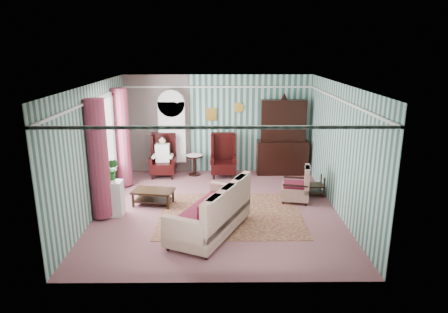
{
  "coord_description": "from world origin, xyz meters",
  "views": [
    {
      "loc": [
        0.08,
        -8.68,
        3.7
      ],
      "look_at": [
        0.15,
        0.6,
        1.12
      ],
      "focal_mm": 32.0,
      "sensor_mm": 36.0,
      "label": 1
    }
  ],
  "objects_px": {
    "bookcase": "(173,136)",
    "seated_woman": "(163,157)",
    "dresser_hutch": "(283,135)",
    "wingback_left": "(163,156)",
    "round_side_table": "(195,165)",
    "sofa": "(209,209)",
    "plant_stand": "(110,198)",
    "wingback_right": "(223,156)",
    "floral_armchair": "(295,181)",
    "nest_table": "(315,185)",
    "coffee_table": "(153,197)"
  },
  "relations": [
    {
      "from": "wingback_left",
      "to": "plant_stand",
      "type": "relative_size",
      "value": 1.56
    },
    {
      "from": "wingback_right",
      "to": "plant_stand",
      "type": "height_order",
      "value": "wingback_right"
    },
    {
      "from": "wingback_left",
      "to": "round_side_table",
      "type": "height_order",
      "value": "wingback_left"
    },
    {
      "from": "nest_table",
      "to": "plant_stand",
      "type": "xyz_separation_m",
      "value": [
        -4.87,
        -1.2,
        0.13
      ]
    },
    {
      "from": "bookcase",
      "to": "wingback_right",
      "type": "bearing_deg",
      "value": -14.57
    },
    {
      "from": "plant_stand",
      "to": "floral_armchair",
      "type": "xyz_separation_m",
      "value": [
        4.3,
        0.82,
        0.11
      ]
    },
    {
      "from": "seated_woman",
      "to": "round_side_table",
      "type": "relative_size",
      "value": 1.97
    },
    {
      "from": "wingback_left",
      "to": "seated_woman",
      "type": "relative_size",
      "value": 1.06
    },
    {
      "from": "floral_armchair",
      "to": "coffee_table",
      "type": "xyz_separation_m",
      "value": [
        -3.45,
        -0.22,
        -0.33
      ]
    },
    {
      "from": "bookcase",
      "to": "nest_table",
      "type": "relative_size",
      "value": 4.15
    },
    {
      "from": "wingback_left",
      "to": "floral_armchair",
      "type": "distance_m",
      "value": 4.0
    },
    {
      "from": "sofa",
      "to": "plant_stand",
      "type": "bearing_deg",
      "value": 92.14
    },
    {
      "from": "round_side_table",
      "to": "plant_stand",
      "type": "bearing_deg",
      "value": -120.38
    },
    {
      "from": "bookcase",
      "to": "wingback_left",
      "type": "xyz_separation_m",
      "value": [
        -0.25,
        -0.39,
        -0.5
      ]
    },
    {
      "from": "wingback_left",
      "to": "coffee_table",
      "type": "bearing_deg",
      "value": -88.61
    },
    {
      "from": "wingback_left",
      "to": "floral_armchair",
      "type": "bearing_deg",
      "value": -28.84
    },
    {
      "from": "dresser_hutch",
      "to": "round_side_table",
      "type": "distance_m",
      "value": 2.75
    },
    {
      "from": "seated_woman",
      "to": "nest_table",
      "type": "relative_size",
      "value": 2.19
    },
    {
      "from": "nest_table",
      "to": "sofa",
      "type": "relative_size",
      "value": 0.25
    },
    {
      "from": "plant_stand",
      "to": "dresser_hutch",
      "type": "bearing_deg",
      "value": 35.08
    },
    {
      "from": "floral_armchair",
      "to": "coffee_table",
      "type": "bearing_deg",
      "value": 104.82
    },
    {
      "from": "wingback_right",
      "to": "seated_woman",
      "type": "distance_m",
      "value": 1.75
    },
    {
      "from": "seated_woman",
      "to": "plant_stand",
      "type": "height_order",
      "value": "seated_woman"
    },
    {
      "from": "dresser_hutch",
      "to": "seated_woman",
      "type": "relative_size",
      "value": 2.0
    },
    {
      "from": "seated_woman",
      "to": "sofa",
      "type": "xyz_separation_m",
      "value": [
        1.45,
        -3.68,
        -0.06
      ]
    },
    {
      "from": "wingback_left",
      "to": "round_side_table",
      "type": "bearing_deg",
      "value": 9.46
    },
    {
      "from": "dresser_hutch",
      "to": "nest_table",
      "type": "relative_size",
      "value": 4.37
    },
    {
      "from": "round_side_table",
      "to": "sofa",
      "type": "distance_m",
      "value": 3.88
    },
    {
      "from": "nest_table",
      "to": "seated_woman",
      "type": "bearing_deg",
      "value": 159.15
    },
    {
      "from": "plant_stand",
      "to": "floral_armchair",
      "type": "relative_size",
      "value": 0.78
    },
    {
      "from": "wingback_left",
      "to": "seated_woman",
      "type": "bearing_deg",
      "value": 0.0
    },
    {
      "from": "bookcase",
      "to": "dresser_hutch",
      "type": "height_order",
      "value": "dresser_hutch"
    },
    {
      "from": "seated_woman",
      "to": "plant_stand",
      "type": "relative_size",
      "value": 1.47
    },
    {
      "from": "dresser_hutch",
      "to": "floral_armchair",
      "type": "bearing_deg",
      "value": -90.0
    },
    {
      "from": "floral_armchair",
      "to": "plant_stand",
      "type": "bearing_deg",
      "value": 111.95
    },
    {
      "from": "bookcase",
      "to": "sofa",
      "type": "xyz_separation_m",
      "value": [
        1.2,
        -4.07,
        -0.59
      ]
    },
    {
      "from": "wingback_right",
      "to": "coffee_table",
      "type": "distance_m",
      "value": 2.77
    },
    {
      "from": "wingback_left",
      "to": "sofa",
      "type": "bearing_deg",
      "value": -68.54
    },
    {
      "from": "wingback_right",
      "to": "sofa",
      "type": "bearing_deg",
      "value": -94.71
    },
    {
      "from": "wingback_right",
      "to": "floral_armchair",
      "type": "relative_size",
      "value": 1.22
    },
    {
      "from": "nest_table",
      "to": "sofa",
      "type": "height_order",
      "value": "sofa"
    },
    {
      "from": "bookcase",
      "to": "round_side_table",
      "type": "bearing_deg",
      "value": -20.27
    },
    {
      "from": "dresser_hutch",
      "to": "wingback_left",
      "type": "height_order",
      "value": "dresser_hutch"
    },
    {
      "from": "bookcase",
      "to": "seated_woman",
      "type": "relative_size",
      "value": 1.9
    },
    {
      "from": "plant_stand",
      "to": "floral_armchair",
      "type": "distance_m",
      "value": 4.38
    },
    {
      "from": "bookcase",
      "to": "wingback_left",
      "type": "distance_m",
      "value": 0.68
    },
    {
      "from": "wingback_right",
      "to": "seated_woman",
      "type": "height_order",
      "value": "wingback_right"
    },
    {
      "from": "wingback_right",
      "to": "floral_armchair",
      "type": "distance_m",
      "value": 2.61
    },
    {
      "from": "nest_table",
      "to": "coffee_table",
      "type": "distance_m",
      "value": 4.06
    },
    {
      "from": "seated_woman",
      "to": "sofa",
      "type": "relative_size",
      "value": 0.54
    }
  ]
}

